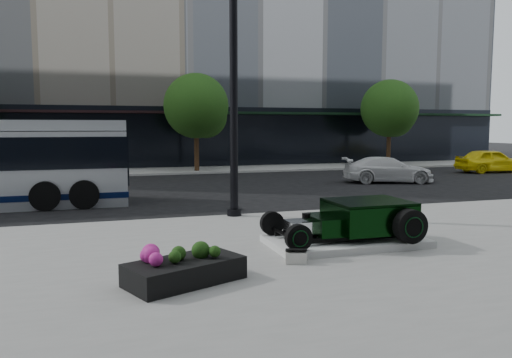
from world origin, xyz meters
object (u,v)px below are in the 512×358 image
object	(u,v)px
hot_rod	(360,218)
yellow_taxi	(491,161)
flower_planter	(185,269)
lamppost	(234,93)
white_sedan	(388,170)

from	to	relation	value
hot_rod	yellow_taxi	xyz separation A→B (m)	(16.77, 14.23, 0.00)
flower_planter	yellow_taxi	xyz separation A→B (m)	(20.93, 15.83, 0.35)
hot_rod	yellow_taxi	bearing A→B (deg)	40.33
hot_rod	flower_planter	world-z (taller)	hot_rod
lamppost	hot_rod	bearing A→B (deg)	-67.76
lamppost	white_sedan	xyz separation A→B (m)	(9.70, 7.15, -3.04)
flower_planter	white_sedan	size ratio (longest dim) A/B	0.50
yellow_taxi	white_sedan	bearing A→B (deg)	114.33
lamppost	flower_planter	xyz separation A→B (m)	(-2.44, -5.82, -3.32)
white_sedan	yellow_taxi	bearing A→B (deg)	-54.48
hot_rod	white_sedan	size ratio (longest dim) A/B	0.75
lamppost	yellow_taxi	xyz separation A→B (m)	(18.50, 10.00, -2.97)
flower_planter	yellow_taxi	world-z (taller)	yellow_taxi
lamppost	white_sedan	bearing A→B (deg)	36.42
flower_planter	lamppost	bearing A→B (deg)	67.30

